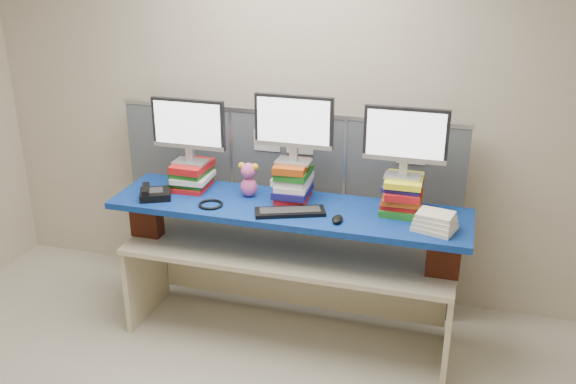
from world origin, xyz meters
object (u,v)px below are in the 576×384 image
(monitor_left, at_px, (188,127))
(desk_phone, at_px, (154,194))
(desk, at_px, (288,268))
(monitor_center, at_px, (294,125))
(blue_board, at_px, (288,209))
(monitor_right, at_px, (406,138))
(keyboard, at_px, (290,212))

(monitor_left, xyz_separation_m, desk_phone, (-0.17, -0.24, -0.42))
(desk, relative_size, monitor_center, 4.30)
(blue_board, height_order, desk_phone, desk_phone)
(monitor_left, height_order, monitor_right, monitor_right)
(blue_board, distance_m, desk_phone, 0.93)
(blue_board, height_order, keyboard, keyboard)
(keyboard, relative_size, desk_phone, 1.80)
(monitor_left, bearing_deg, blue_board, -8.99)
(desk, distance_m, keyboard, 0.50)
(keyboard, bearing_deg, desk_phone, 158.86)
(monitor_center, relative_size, monitor_right, 1.00)
(monitor_right, relative_size, keyboard, 1.11)
(monitor_center, bearing_deg, monitor_right, -0.00)
(monitor_center, bearing_deg, desk, -92.19)
(monitor_center, height_order, monitor_right, monitor_center)
(desk, distance_m, desk_phone, 1.06)
(desk, relative_size, desk_phone, 8.57)
(blue_board, bearing_deg, monitor_left, 171.01)
(monitor_center, bearing_deg, keyboard, -79.57)
(monitor_right, bearing_deg, monitor_left, -180.00)
(blue_board, xyz_separation_m, monitor_center, (0.01, 0.12, 0.55))
(monitor_left, relative_size, desk_phone, 1.99)
(monitor_right, bearing_deg, keyboard, -160.89)
(monitor_left, relative_size, keyboard, 1.11)
(blue_board, bearing_deg, monitor_right, 9.19)
(monitor_right, xyz_separation_m, desk_phone, (-1.66, -0.23, -0.47))
(monitor_center, xyz_separation_m, keyboard, (0.04, -0.24, -0.51))
(desk_phone, bearing_deg, desk, -18.35)
(desk, relative_size, monitor_right, 4.30)
(desk, height_order, keyboard, keyboard)
(monitor_right, height_order, keyboard, monitor_right)
(monitor_left, distance_m, monitor_right, 1.48)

